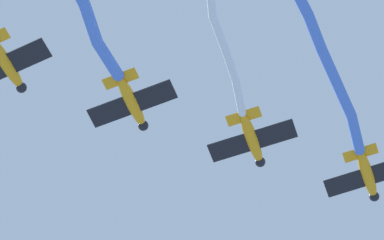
{
  "coord_description": "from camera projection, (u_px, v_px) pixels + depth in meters",
  "views": [
    {
      "loc": [
        24.01,
        -23.14,
        4.15
      ],
      "look_at": [
        -3.82,
        -11.75,
        61.03
      ],
      "focal_mm": 73.52,
      "sensor_mm": 36.0,
      "label": 1
    }
  ],
  "objects": [
    {
      "name": "smoke_trail_lead",
      "position": [
        297.0,
        1.0,
        59.74
      ],
      "size": [
        18.82,
        22.21,
        2.43
      ],
      "color": "#4C75DB"
    },
    {
      "name": "airplane_lead",
      "position": [
        367.0,
        175.0,
        66.4
      ],
      "size": [
        6.28,
        6.58,
        1.87
      ],
      "rotation": [
        0.0,
        0.0,
        2.39
      ],
      "color": "orange"
    },
    {
      "name": "airplane_slot",
      "position": [
        7.0,
        64.0,
        62.43
      ],
      "size": [
        6.59,
        6.27,
        1.87
      ],
      "rotation": [
        0.0,
        0.0,
        2.32
      ],
      "color": "orange"
    },
    {
      "name": "airplane_left_wing",
      "position": [
        252.0,
        139.0,
        65.08
      ],
      "size": [
        6.21,
        6.64,
        1.87
      ],
      "rotation": [
        0.0,
        0.0,
        2.41
      ],
      "color": "orange"
    },
    {
      "name": "smoke_trail_left_wing",
      "position": [
        219.0,
        14.0,
        59.93
      ],
      "size": [
        15.26,
        10.1,
        1.1
      ],
      "color": "white"
    },
    {
      "name": "airplane_right_wing",
      "position": [
        132.0,
        102.0,
        63.75
      ],
      "size": [
        6.39,
        6.48,
        1.87
      ],
      "rotation": [
        0.0,
        0.0,
        2.37
      ],
      "color": "orange"
    }
  ]
}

